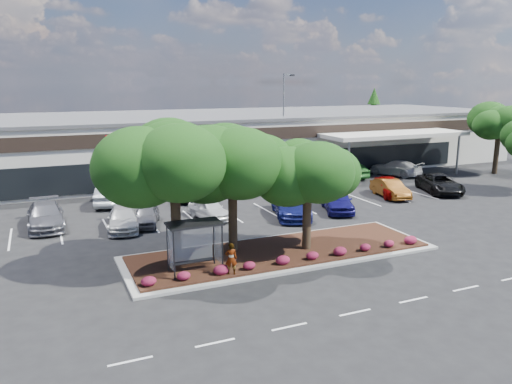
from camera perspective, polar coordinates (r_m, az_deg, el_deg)
name	(u,v)px	position (r m, az deg, el deg)	size (l,w,h in m)	color
ground	(349,273)	(26.88, 10.60, -9.04)	(160.00, 160.00, 0.00)	black
retail_store	(178,142)	(56.70, -8.87, 5.62)	(80.40, 25.20, 6.25)	beige
landscape_island	(281,252)	(29.11, 2.86, -6.88)	(18.00, 6.00, 0.26)	#9E9E99
lane_markings	(264,223)	(35.43, 0.91, -3.52)	(33.12, 20.06, 0.01)	silver
shrub_row	(298,257)	(27.23, 4.86, -7.44)	(17.00, 0.80, 0.50)	maroon
bus_shelter	(194,232)	(25.57, -7.14, -4.58)	(2.75, 1.55, 2.59)	black
island_tree_west	(175,191)	(26.41, -9.26, 0.16)	(7.20, 7.20, 7.89)	#15360C
island_tree_mid	(233,188)	(28.16, -2.70, 0.48)	(6.60, 6.60, 7.32)	#15360C
island_tree_east	(307,194)	(28.60, 5.89, -0.22)	(5.80, 5.80, 6.50)	#15360C
tree_east_far	(498,139)	(59.81, 25.92, 5.50)	(6.40, 6.40, 7.62)	#15360C
conifer_north_east	(373,117)	(80.81, 13.24, 8.40)	(3.96, 3.96, 9.00)	#15360C
person_waiting	(231,259)	(25.30, -2.87, -7.61)	(0.60, 0.39, 1.65)	#594C47
light_pole	(284,130)	(53.44, 3.23, 7.06)	(1.43, 0.50, 10.67)	#9E9E99
car_0	(45,216)	(37.02, -22.93, -2.50)	(2.33, 5.73, 1.66)	slate
car_1	(146,215)	(35.52, -12.44, -2.62)	(1.64, 4.09, 1.39)	#4F4F55
car_2	(123,219)	(34.98, -14.94, -2.95)	(2.02, 4.97, 1.44)	#B2B2B2
car_3	(210,209)	(36.45, -5.31, -1.98)	(1.66, 4.12, 1.40)	silver
car_4	(291,205)	(37.00, 3.99, -1.49)	(2.40, 5.91, 1.71)	navy
car_5	(337,200)	(38.88, 9.29, -0.95)	(2.01, 5.01, 1.71)	navy
car_6	(390,188)	(44.58, 15.10, 0.39)	(1.63, 4.68, 1.54)	brown
car_7	(390,187)	(45.04, 15.08, 0.61)	(1.99, 4.96, 1.69)	#950402
car_8	(440,184)	(47.87, 20.27, 0.91)	(2.72, 5.90, 1.64)	black
car_9	(110,194)	(42.12, -16.38, -0.26)	(1.80, 5.17, 1.70)	#989EA3
car_10	(146,189)	(44.11, -12.44, 0.32)	(1.68, 4.16, 1.42)	#57585E
car_11	(189,191)	(42.64, -7.65, 0.10)	(2.01, 4.94, 1.43)	black
car_12	(239,183)	(45.26, -1.97, 0.98)	(1.79, 4.45, 1.51)	#57575F
car_13	(265,184)	(45.54, 1.02, 0.95)	(1.89, 4.66, 1.35)	silver
car_14	(309,178)	(48.35, 6.12, 1.58)	(1.94, 4.77, 1.38)	navy
car_15	(346,171)	(52.70, 10.28, 2.41)	(1.76, 4.38, 1.49)	navy
car_16	(350,171)	(52.69, 10.72, 2.41)	(1.62, 4.66, 1.53)	#174417
car_17	(395,168)	(55.20, 15.63, 2.67)	(2.28, 5.62, 1.63)	silver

